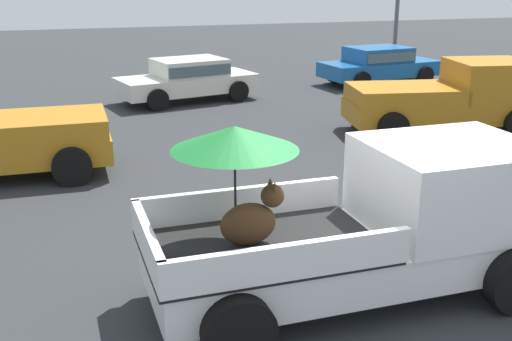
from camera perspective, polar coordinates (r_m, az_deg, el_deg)
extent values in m
plane|color=#2D3033|center=(8.31, 8.21, -11.11)|extent=(80.00, 80.00, 0.00)
cylinder|color=black|center=(9.73, 15.03, -4.52)|extent=(0.81, 0.30, 0.80)
cylinder|color=black|center=(8.42, -5.54, -7.55)|extent=(0.81, 0.30, 0.80)
cylinder|color=black|center=(6.75, -1.62, -14.37)|extent=(0.81, 0.30, 0.80)
cube|color=white|center=(8.05, 8.39, -7.56)|extent=(5.04, 1.92, 0.50)
cube|color=white|center=(8.46, 17.15, -1.16)|extent=(2.14, 1.91, 1.08)
cube|color=black|center=(7.52, 0.57, -6.91)|extent=(2.84, 1.91, 0.06)
cube|color=white|center=(8.24, -1.51, -2.91)|extent=(2.80, 0.17, 0.40)
cube|color=white|center=(6.64, 3.19, -8.25)|extent=(2.80, 0.17, 0.40)
cube|color=white|center=(7.14, -9.79, -6.57)|extent=(0.14, 1.84, 0.40)
ellipsoid|color=#472D19|center=(7.40, -0.71, -4.89)|extent=(0.69, 0.34, 0.52)
sphere|color=#472D19|center=(7.37, 1.50, -2.31)|extent=(0.29, 0.29, 0.28)
cone|color=#472D19|center=(7.40, 1.30, -1.09)|extent=(0.09, 0.09, 0.12)
cone|color=#472D19|center=(7.25, 1.73, -1.47)|extent=(0.09, 0.09, 0.12)
cylinder|color=black|center=(7.33, -1.90, -2.29)|extent=(0.03, 0.03, 1.19)
cone|color=#19722D|center=(7.12, -1.95, 2.96)|extent=(1.52, 1.52, 0.28)
cylinder|color=black|center=(12.56, -16.37, 0.36)|extent=(0.76, 0.26, 0.76)
cylinder|color=black|center=(14.39, -16.53, 2.53)|extent=(0.76, 0.26, 0.76)
cube|color=#B27219|center=(13.34, -19.26, 3.84)|extent=(2.71, 1.81, 0.40)
cylinder|color=black|center=(18.34, 19.89, 5.40)|extent=(0.79, 0.39, 0.76)
cylinder|color=black|center=(17.13, 10.26, 5.36)|extent=(0.79, 0.39, 0.76)
cylinder|color=black|center=(15.38, 12.33, 3.82)|extent=(0.79, 0.39, 0.76)
cube|color=#B27219|center=(16.78, 16.49, 5.25)|extent=(5.04, 2.59, 0.50)
cube|color=#B27219|center=(17.16, 20.42, 7.69)|extent=(2.18, 2.10, 1.00)
cube|color=#B27219|center=(16.32, 13.39, 6.78)|extent=(2.97, 2.23, 0.40)
cylinder|color=black|center=(25.00, 12.49, 8.99)|extent=(0.68, 0.31, 0.66)
cylinder|color=black|center=(23.64, 15.06, 8.31)|extent=(0.68, 0.31, 0.66)
cylinder|color=black|center=(23.49, 7.15, 8.72)|extent=(0.68, 0.31, 0.66)
cylinder|color=black|center=(22.03, 9.58, 8.01)|extent=(0.68, 0.31, 0.66)
cube|color=#195999|center=(23.48, 11.16, 9.07)|extent=(4.50, 2.32, 0.52)
cube|color=#195999|center=(23.35, 11.03, 10.27)|extent=(2.30, 1.87, 0.56)
cube|color=#4C606B|center=(23.35, 11.03, 10.27)|extent=(2.25, 1.94, 0.32)
cylinder|color=black|center=(18.77, -8.93, 6.36)|extent=(0.69, 0.36, 0.66)
cylinder|color=black|center=(20.39, -10.77, 7.17)|extent=(0.69, 0.36, 0.66)
cylinder|color=black|center=(19.88, -1.63, 7.21)|extent=(0.69, 0.36, 0.66)
cylinder|color=black|center=(21.42, -3.91, 7.94)|extent=(0.69, 0.36, 0.66)
cube|color=silver|center=(20.03, -6.28, 7.83)|extent=(4.59, 2.69, 0.52)
cube|color=silver|center=(19.99, -6.07, 9.27)|extent=(2.41, 2.04, 0.56)
cube|color=#4C606B|center=(19.99, -6.07, 9.27)|extent=(2.37, 2.10, 0.32)
cylinder|color=#59595B|center=(26.51, 12.62, 13.06)|extent=(0.16, 0.16, 3.96)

